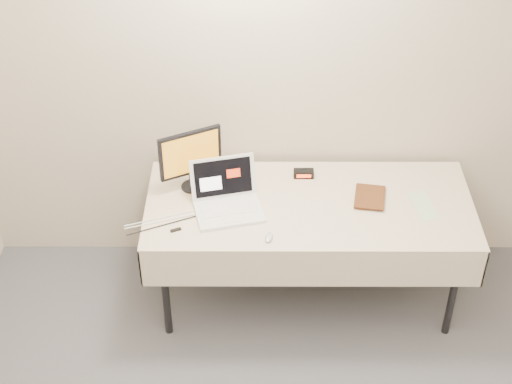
{
  "coord_description": "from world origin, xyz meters",
  "views": [
    {
      "loc": [
        -0.3,
        -1.42,
        3.51
      ],
      "look_at": [
        -0.3,
        1.99,
        0.86
      ],
      "focal_mm": 55.0,
      "sensor_mm": 36.0,
      "label": 1
    }
  ],
  "objects_px": {
    "laptop": "(226,198)",
    "monitor": "(190,156)",
    "book": "(356,182)",
    "table": "(309,212)"
  },
  "relations": [
    {
      "from": "laptop",
      "to": "monitor",
      "type": "xyz_separation_m",
      "value": [
        -0.21,
        0.17,
        0.16
      ]
    },
    {
      "from": "laptop",
      "to": "book",
      "type": "distance_m",
      "value": 0.74
    },
    {
      "from": "table",
      "to": "laptop",
      "type": "relative_size",
      "value": 4.28
    },
    {
      "from": "monitor",
      "to": "book",
      "type": "bearing_deg",
      "value": -31.77
    },
    {
      "from": "table",
      "to": "book",
      "type": "height_order",
      "value": "book"
    },
    {
      "from": "book",
      "to": "table",
      "type": "bearing_deg",
      "value": -158.39
    },
    {
      "from": "table",
      "to": "monitor",
      "type": "height_order",
      "value": "monitor"
    },
    {
      "from": "table",
      "to": "laptop",
      "type": "bearing_deg",
      "value": -176.98
    },
    {
      "from": "monitor",
      "to": "table",
      "type": "bearing_deg",
      "value": -38.47
    },
    {
      "from": "laptop",
      "to": "monitor",
      "type": "height_order",
      "value": "monitor"
    }
  ]
}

